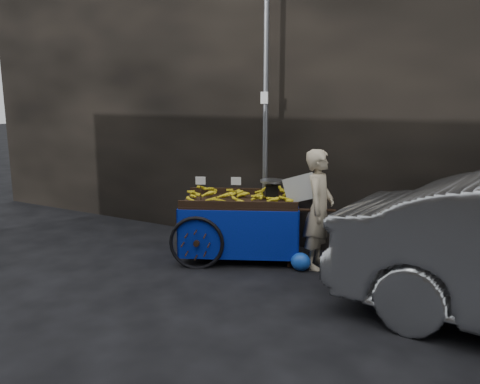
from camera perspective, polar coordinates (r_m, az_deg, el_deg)
The scene contains 6 objects.
ground at distance 6.79m, azimuth -4.23°, elevation -9.28°, with size 80.00×80.00×0.00m, color black.
building_wall at distance 8.50m, azimuth 7.65°, elevation 11.97°, with size 13.50×2.00×5.00m.
street_pole at distance 7.35m, azimuth 3.13°, elevation 8.34°, with size 0.12×0.10×4.00m.
banana_cart at distance 7.07m, azimuth -0.42°, elevation -1.73°, with size 2.57×1.93×1.28m.
vendor at distance 6.70m, azimuth 9.59°, elevation -2.08°, with size 0.78×0.65×1.70m.
plastic_bag at distance 6.71m, azimuth 7.40°, elevation -8.42°, with size 0.29×0.23×0.26m, color blue.
Camera 1 is at (3.50, -5.31, 2.37)m, focal length 35.00 mm.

